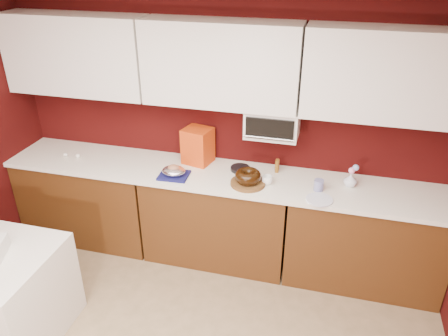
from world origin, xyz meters
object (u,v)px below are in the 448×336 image
Objects in this scene: bundt_cake at (248,176)px; pandoro_box at (198,146)px; foil_ham_nest at (174,171)px; coffee_mug at (267,179)px; toaster_oven at (273,122)px; flower_vase at (350,179)px; blue_jar at (319,185)px.

pandoro_box reaches higher than bundt_cake.
foil_ham_nest is (-0.66, -0.02, -0.03)m from bundt_cake.
pandoro_box reaches higher than coffee_mug.
flower_vase is at bearing -7.42° from toaster_oven.
toaster_oven is 0.51m from bundt_cake.
toaster_oven is at bearing 93.31° from coffee_mug.
blue_jar is (1.25, 0.08, -0.01)m from foil_ham_nest.
coffee_mug is (0.70, -0.25, -0.12)m from pandoro_box.
toaster_oven is 4.67× the size of blue_jar.
flower_vase is (1.38, -0.11, -0.10)m from pandoro_box.
foil_ham_nest is at bearing -176.42° from blue_jar.
coffee_mug is at bearing -168.36° from flower_vase.
blue_jar is at bearing 5.34° from bundt_cake.
flower_vase is (0.25, 0.14, 0.02)m from blue_jar.
bundt_cake is 1.70× the size of flower_vase.
pandoro_box is (-0.54, 0.30, 0.09)m from bundt_cake.
coffee_mug is at bearing 5.38° from foil_ham_nest.
blue_jar reaches higher than coffee_mug.
coffee_mug is at bearing -6.70° from pandoro_box.
blue_jar is 0.29m from flower_vase.
pandoro_box is 1.16m from blue_jar.
blue_jar is at bearing -150.99° from flower_vase.
foil_ham_nest is at bearing -158.99° from toaster_oven.
coffee_mug is at bearing -179.85° from blue_jar.
flower_vase is at bearing 11.64° from coffee_mug.
bundt_cake reaches higher than blue_jar.
coffee_mug is (0.01, -0.23, -0.43)m from toaster_oven.
flower_vase is at bearing 29.01° from blue_jar.
foil_ham_nest is (-0.81, -0.31, -0.42)m from toaster_oven.
bundt_cake is 0.63m from pandoro_box.
blue_jar is (0.43, 0.00, 0.00)m from coffee_mug.
blue_jar is 0.72× the size of flower_vase.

